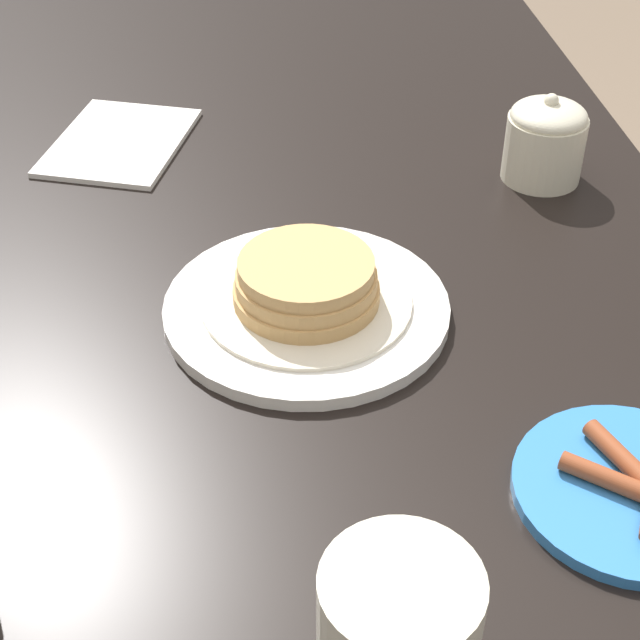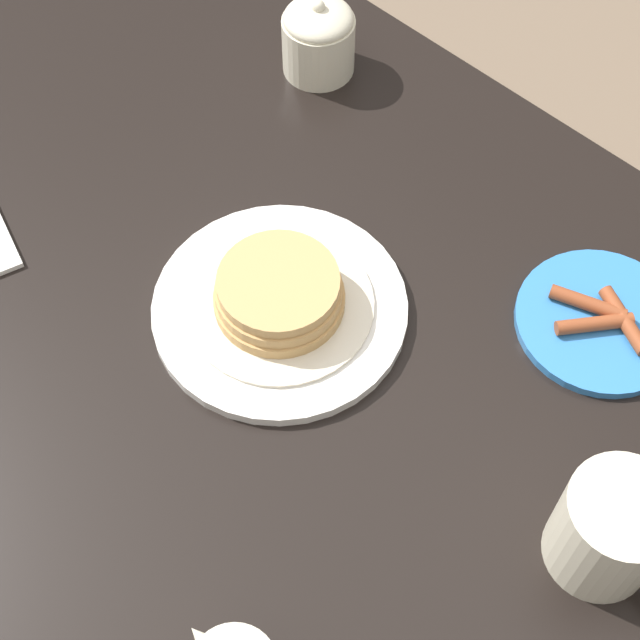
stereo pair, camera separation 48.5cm
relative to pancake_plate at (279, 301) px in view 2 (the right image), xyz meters
name	(u,v)px [view 2 (the right image)]	position (x,y,z in m)	size (l,w,h in m)	color
ground_plane	(260,566)	(-0.05, -0.04, -0.79)	(8.00, 8.00, 0.00)	#7A6651
dining_table	(229,369)	(-0.05, -0.04, -0.14)	(1.52, 0.86, 0.77)	black
pancake_plate	(279,301)	(0.00, 0.00, 0.00)	(0.25, 0.25, 0.06)	white
side_plate_bacon	(601,320)	(0.23, 0.20, -0.01)	(0.16, 0.16, 0.02)	#337AC6
coffee_mug	(614,532)	(0.36, 0.01, 0.03)	(0.13, 0.09, 0.10)	beige
sugar_bowl	(318,38)	(-0.21, 0.27, 0.03)	(0.08, 0.08, 0.10)	beige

